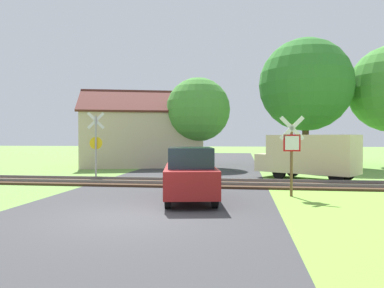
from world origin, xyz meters
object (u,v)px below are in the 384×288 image
at_px(house, 142,137).
at_px(parked_car, 190,174).
at_px(tree_center, 198,110).
at_px(mail_truck, 309,155).
at_px(crossing_sign_far, 96,141).
at_px(tree_right, 306,85).
at_px(stop_sign_near, 292,149).

distance_m(house, parked_car, 16.10).
distance_m(tree_center, mail_truck, 9.75).
xyz_separation_m(crossing_sign_far, tree_right, (11.93, 10.05, 4.02)).
distance_m(tree_right, mail_truck, 10.10).
bearing_deg(tree_right, tree_center, -164.67).
distance_m(tree_center, parked_car, 14.26).
height_order(stop_sign_near, mail_truck, stop_sign_near).
bearing_deg(house, tree_center, -31.01).
bearing_deg(crossing_sign_far, house, 74.22).
bearing_deg(tree_right, crossing_sign_far, -139.88).
height_order(house, parked_car, house).
bearing_deg(mail_truck, tree_center, 76.14).
xyz_separation_m(house, tree_right, (12.05, 0.96, 3.83)).
height_order(crossing_sign_far, mail_truck, crossing_sign_far).
bearing_deg(stop_sign_near, tree_center, -73.66).
bearing_deg(stop_sign_near, crossing_sign_far, -31.22).
xyz_separation_m(tree_center, mail_truck, (6.43, -6.75, -2.82)).
height_order(crossing_sign_far, tree_right, tree_right).
bearing_deg(parked_car, stop_sign_near, 11.79).
bearing_deg(tree_center, tree_right, 15.33).
bearing_deg(parked_car, house, 101.36).
relative_size(stop_sign_near, house, 0.28).
bearing_deg(tree_center, house, 165.53).
bearing_deg(house, parked_car, -85.35).
bearing_deg(crossing_sign_far, tree_right, 23.56).
height_order(house, tree_center, tree_center).
height_order(mail_truck, parked_car, mail_truck).
bearing_deg(stop_sign_near, house, -60.71).
xyz_separation_m(house, parked_car, (5.80, -14.97, -1.23)).
distance_m(house, tree_right, 12.68).
xyz_separation_m(crossing_sign_far, tree_center, (4.27, 7.95, 2.13)).
relative_size(crossing_sign_far, parked_car, 0.81).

